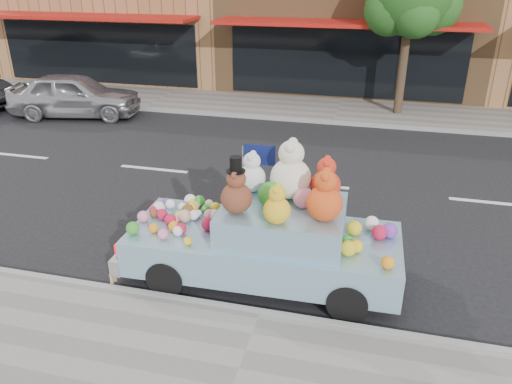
% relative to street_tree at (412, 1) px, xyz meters
% --- Properties ---
extents(ground, '(120.00, 120.00, 0.00)m').
position_rel_street_tree_xyz_m(ground, '(-2.03, -6.55, -3.69)').
color(ground, black).
rests_on(ground, ground).
extents(far_sidewalk, '(60.00, 3.00, 0.12)m').
position_rel_street_tree_xyz_m(far_sidewalk, '(-2.03, -0.05, -3.63)').
color(far_sidewalk, gray).
rests_on(far_sidewalk, ground).
extents(near_kerb, '(60.00, 0.12, 0.13)m').
position_rel_street_tree_xyz_m(near_kerb, '(-2.03, -11.55, -3.63)').
color(near_kerb, gray).
rests_on(near_kerb, ground).
extents(far_kerb, '(60.00, 0.12, 0.13)m').
position_rel_street_tree_xyz_m(far_kerb, '(-2.03, -1.55, -3.63)').
color(far_kerb, gray).
rests_on(far_kerb, ground).
extents(street_tree, '(3.00, 2.70, 5.22)m').
position_rel_street_tree_xyz_m(street_tree, '(0.00, 0.00, 0.00)').
color(street_tree, '#38281C').
rests_on(street_tree, ground).
extents(car_silver, '(4.53, 2.53, 1.46)m').
position_rel_street_tree_xyz_m(car_silver, '(-10.58, -2.75, -2.96)').
color(car_silver, '#A2A2A6').
rests_on(car_silver, ground).
extents(art_car, '(4.53, 1.87, 2.31)m').
position_rel_street_tree_xyz_m(art_car, '(-2.18, -10.50, -2.87)').
color(art_car, black).
rests_on(art_car, ground).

